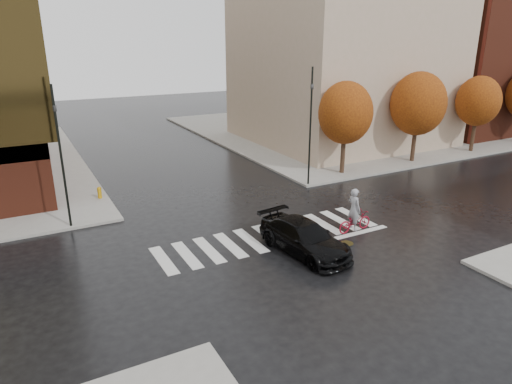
% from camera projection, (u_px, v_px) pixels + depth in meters
% --- Properties ---
extents(ground, '(120.00, 120.00, 0.00)m').
position_uv_depth(ground, '(275.00, 240.00, 22.48)').
color(ground, black).
rests_on(ground, ground).
extents(sidewalk_ne, '(30.00, 30.00, 0.15)m').
position_uv_depth(sidewalk_ne, '(343.00, 128.00, 49.36)').
color(sidewalk_ne, gray).
rests_on(sidewalk_ne, ground).
extents(crosswalk, '(12.00, 3.00, 0.01)m').
position_uv_depth(crosswalk, '(270.00, 236.00, 22.89)').
color(crosswalk, silver).
rests_on(crosswalk, ground).
extents(building_ne_tan, '(16.00, 16.00, 18.00)m').
position_uv_depth(building_ne_tan, '(342.00, 40.00, 41.29)').
color(building_ne_tan, tan).
rests_on(building_ne_tan, sidewalk_ne).
extents(building_ne_brick, '(14.00, 14.00, 14.00)m').
position_uv_depth(building_ne_brick, '(467.00, 60.00, 48.28)').
color(building_ne_brick, '#602616').
rests_on(building_ne_brick, sidewalk_ne).
extents(tree_ne_a, '(3.80, 3.80, 6.50)m').
position_uv_depth(tree_ne_a, '(345.00, 113.00, 31.68)').
color(tree_ne_a, '#312116').
rests_on(tree_ne_a, sidewalk_ne).
extents(tree_ne_b, '(4.20, 4.20, 6.89)m').
position_uv_depth(tree_ne_b, '(418.00, 104.00, 34.77)').
color(tree_ne_b, '#312116').
rests_on(tree_ne_b, sidewalk_ne).
extents(tree_ne_c, '(3.60, 3.60, 6.31)m').
position_uv_depth(tree_ne_c, '(478.00, 101.00, 37.99)').
color(tree_ne_c, '#312116').
rests_on(tree_ne_c, sidewalk_ne).
extents(sedan, '(2.71, 5.32, 1.48)m').
position_uv_depth(sedan, '(304.00, 238.00, 20.96)').
color(sedan, black).
rests_on(sedan, ground).
extents(cyclist, '(2.07, 0.82, 2.32)m').
position_uv_depth(cyclist, '(354.00, 217.00, 23.23)').
color(cyclist, maroon).
rests_on(cyclist, ground).
extents(traffic_light_nw, '(0.20, 0.18, 7.24)m').
position_uv_depth(traffic_light_nw, '(60.00, 149.00, 22.46)').
color(traffic_light_nw, black).
rests_on(traffic_light_nw, sidewalk_nw).
extents(traffic_light_ne, '(0.17, 0.20, 7.59)m').
position_uv_depth(traffic_light_ne, '(311.00, 119.00, 29.09)').
color(traffic_light_ne, black).
rests_on(traffic_light_ne, sidewalk_ne).
extents(fire_hydrant, '(0.26, 0.26, 0.72)m').
position_uv_depth(fire_hydrant, '(99.00, 192.00, 27.71)').
color(fire_hydrant, '#BC870B').
rests_on(fire_hydrant, sidewalk_nw).
extents(manhole, '(0.74, 0.74, 0.01)m').
position_uv_depth(manhole, '(347.00, 243.00, 22.10)').
color(manhole, '#3E3516').
rests_on(manhole, ground).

